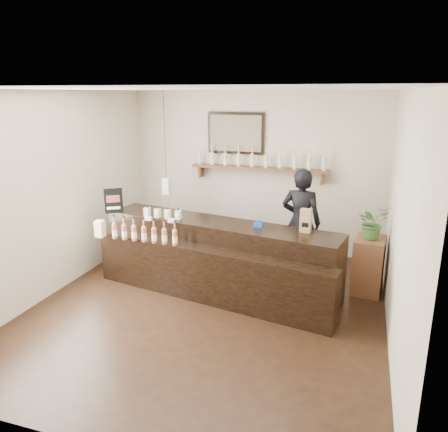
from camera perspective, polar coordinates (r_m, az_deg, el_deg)
ground at (r=5.93m, az=-2.14°, el=-11.91°), size 5.00×5.00×0.00m
room_shell at (r=5.36m, az=-2.33°, el=4.44°), size 5.00×5.00×5.00m
back_wall_decor at (r=7.63m, az=2.72°, el=8.27°), size 2.66×0.96×1.69m
counter at (r=6.25m, az=-1.16°, el=-5.71°), size 3.59×1.58×1.15m
promo_sign at (r=6.82m, az=-14.23°, el=1.93°), size 0.23×0.17×0.38m
paper_bag at (r=5.81m, az=10.63°, el=-0.59°), size 0.15×0.12×0.31m
tape_dispenser at (r=5.96m, az=4.47°, el=-1.08°), size 0.13×0.05×0.11m
side_cabinet at (r=6.56m, az=18.33°, el=-6.10°), size 0.46×0.59×0.80m
potted_plant at (r=6.36m, az=18.82°, el=-0.79°), size 0.55×0.54×0.47m
shopkeeper at (r=6.78m, az=10.04°, el=0.08°), size 0.74×0.53×1.90m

